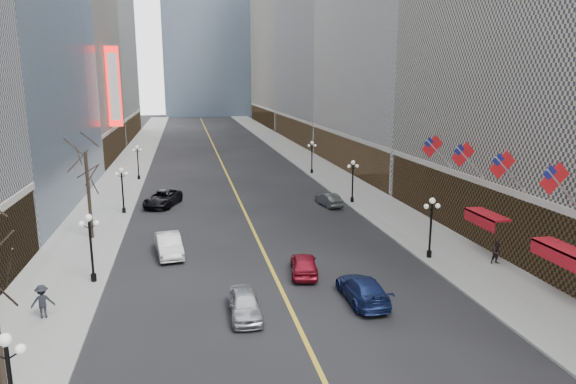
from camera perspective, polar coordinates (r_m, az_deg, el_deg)
name	(u,v)px	position (r m, az deg, el deg)	size (l,w,h in m)	color
sidewalk_east	(320,168)	(76.99, 3.53, 2.65)	(6.00, 230.00, 0.15)	gray
sidewalk_west	(125,175)	(74.94, -17.66, 1.82)	(6.00, 230.00, 0.15)	gray
lane_line	(221,161)	(84.52, -7.47, 3.39)	(0.25, 200.00, 0.02)	gold
bldg_east_c	(350,26)	(115.48, 6.90, 17.80)	(26.60, 40.60, 48.80)	#9B9B9E
bldg_east_d	(304,16)	(157.46, 1.83, 18.95)	(26.60, 46.60, 62.80)	#A29B86
streetlamp_east_1	(431,221)	(38.91, 15.62, -3.15)	(1.26, 0.44, 4.52)	black
streetlamp_east_2	(353,177)	(55.12, 7.21, 1.69)	(1.26, 0.44, 4.52)	black
streetlamp_east_3	(312,154)	(72.18, 2.68, 4.28)	(1.26, 0.44, 4.52)	black
streetlamp_west_0	(10,381)	(20.99, -28.48, -17.98)	(1.26, 0.44, 4.52)	black
streetlamp_west_1	(91,241)	(35.38, -21.09, -5.08)	(1.26, 0.44, 4.52)	black
streetlamp_west_2	(122,186)	(52.68, -17.94, 0.69)	(1.26, 0.44, 4.52)	black
streetlamp_west_3	(138,159)	(70.34, -16.36, 3.58)	(1.26, 0.44, 4.52)	black
flag_2	(557,181)	(33.32, 27.69, 1.06)	(2.87, 0.12, 2.87)	#B2B2B7
flag_3	(504,167)	(37.26, 22.91, 2.56)	(2.87, 0.12, 2.87)	#B2B2B7
flag_4	(465,156)	(41.44, 19.07, 3.75)	(2.87, 0.12, 2.87)	#B2B2B7
flag_5	(434,148)	(45.77, 15.93, 4.71)	(2.87, 0.12, 2.87)	#B2B2B7
awning_b	(560,250)	(34.78, 28.02, -5.71)	(1.40, 4.00, 0.93)	maroon
awning_c	(485,216)	(40.97, 21.02, -2.50)	(1.40, 4.00, 0.93)	maroon
theatre_marquee	(114,87)	(83.97, -18.78, 11.01)	(2.00, 0.55, 12.00)	red
tree_west_far	(86,165)	(44.57, -21.50, 2.76)	(3.60, 3.60, 7.92)	#2D231C
car_nb_near	(245,304)	(29.44, -4.81, -12.29)	(1.75, 4.35, 1.48)	#A6A8AE
car_nb_mid	(169,245)	(39.92, -13.10, -5.75)	(1.73, 4.97, 1.64)	silver
car_nb_far	(163,198)	(55.52, -13.76, -0.70)	(2.70, 5.85, 1.63)	black
car_sb_near	(363,289)	(31.50, 8.28, -10.63)	(2.13, 5.25, 1.52)	navy
car_sb_mid	(304,264)	(35.21, 1.79, -8.01)	(1.77, 4.40, 1.50)	maroon
car_sb_far	(329,200)	(54.12, 4.56, -0.84)	(1.46, 4.19, 1.38)	#44484A
ped_east_walk	(497,252)	(39.62, 22.22, -6.23)	(0.82, 0.45, 1.70)	black
ped_west_walk	(42,301)	(31.77, -25.62, -10.91)	(1.23, 0.51, 1.91)	black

